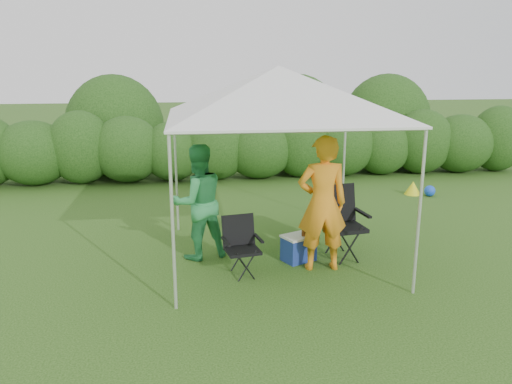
{
  "coord_description": "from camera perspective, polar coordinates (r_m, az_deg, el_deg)",
  "views": [
    {
      "loc": [
        -1.32,
        -6.54,
        2.82
      ],
      "look_at": [
        -0.33,
        0.4,
        1.05
      ],
      "focal_mm": 35.0,
      "sensor_mm": 36.0,
      "label": 1
    }
  ],
  "objects": [
    {
      "name": "ground",
      "position": [
        7.24,
        3.09,
        -8.77
      ],
      "size": [
        70.0,
        70.0,
        0.0
      ],
      "primitive_type": "plane",
      "color": "#39621F"
    },
    {
      "name": "hedge",
      "position": [
        12.77,
        -1.63,
        5.19
      ],
      "size": [
        15.89,
        1.53,
        1.8
      ],
      "color": "#285119",
      "rests_on": "ground"
    },
    {
      "name": "canopy",
      "position": [
        7.17,
        2.57,
        11.3
      ],
      "size": [
        3.1,
        3.1,
        2.83
      ],
      "color": "silver",
      "rests_on": "ground"
    },
    {
      "name": "chair_right",
      "position": [
        7.63,
        9.62,
        -2.84
      ],
      "size": [
        0.73,
        0.68,
        1.08
      ],
      "rotation": [
        0.0,
        0.0,
        0.13
      ],
      "color": "black",
      "rests_on": "ground"
    },
    {
      "name": "chair_left",
      "position": [
        6.94,
        -1.75,
        -5.69
      ],
      "size": [
        0.56,
        0.53,
        0.82
      ],
      "rotation": [
        0.0,
        0.0,
        0.17
      ],
      "color": "black",
      "rests_on": "ground"
    },
    {
      "name": "man",
      "position": [
        7.01,
        7.59,
        -1.32
      ],
      "size": [
        0.72,
        0.48,
        1.92
      ],
      "primitive_type": "imported",
      "rotation": [
        0.0,
        0.0,
        3.11
      ],
      "color": "orange",
      "rests_on": "ground"
    },
    {
      "name": "woman",
      "position": [
        7.44,
        -6.64,
        -1.14
      ],
      "size": [
        1.0,
        0.88,
        1.73
      ],
      "primitive_type": "imported",
      "rotation": [
        0.0,
        0.0,
        3.45
      ],
      "color": "#339D54",
      "rests_on": "ground"
    },
    {
      "name": "cooler",
      "position": [
        7.49,
        4.89,
        -6.36
      ],
      "size": [
        0.57,
        0.51,
        0.4
      ],
      "rotation": [
        0.0,
        0.0,
        0.43
      ],
      "color": "navy",
      "rests_on": "ground"
    },
    {
      "name": "bottle",
      "position": [
        7.36,
        5.47,
        -4.17
      ],
      "size": [
        0.06,
        0.06,
        0.23
      ],
      "primitive_type": "cylinder",
      "color": "#592D0C",
      "rests_on": "cooler"
    },
    {
      "name": "lawn_toy",
      "position": [
        11.81,
        17.94,
        0.37
      ],
      "size": [
        0.61,
        0.51,
        0.3
      ],
      "color": "yellow",
      "rests_on": "ground"
    }
  ]
}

